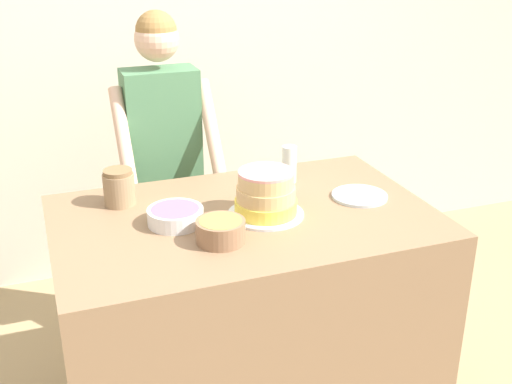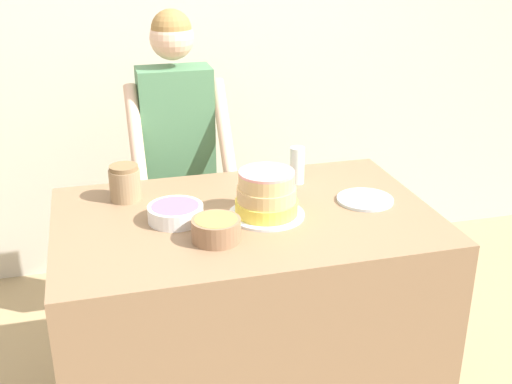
# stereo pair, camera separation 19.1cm
# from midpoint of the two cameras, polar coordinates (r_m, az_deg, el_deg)

# --- Properties ---
(wall_back) EXTENTS (10.00, 0.05, 2.60)m
(wall_back) POSITION_cam_midpoint_polar(r_m,az_deg,el_deg) (3.74, -5.31, 12.36)
(wall_back) COLOR beige
(wall_back) RESTS_ON ground_plane
(counter) EXTENTS (1.42, 0.90, 0.96)m
(counter) POSITION_cam_midpoint_polar(r_m,az_deg,el_deg) (2.65, 1.23, -11.51)
(counter) COLOR #8C6B4C
(counter) RESTS_ON ground_plane
(person_baker) EXTENTS (0.46, 0.44, 1.63)m
(person_baker) POSITION_cam_midpoint_polar(r_m,az_deg,el_deg) (3.02, -5.20, 4.10)
(person_baker) COLOR #2D2D38
(person_baker) RESTS_ON ground_plane
(cake) EXTENTS (0.29, 0.29, 0.18)m
(cake) POSITION_cam_midpoint_polar(r_m,az_deg,el_deg) (2.37, 3.25, -0.36)
(cake) COLOR silver
(cake) RESTS_ON counter
(frosting_bowl_olive) EXTENTS (0.17, 0.17, 0.08)m
(frosting_bowl_olive) POSITION_cam_midpoint_polar(r_m,az_deg,el_deg) (2.20, -1.08, -3.32)
(frosting_bowl_olive) COLOR #936B4C
(frosting_bowl_olive) RESTS_ON counter
(frosting_bowl_purple) EXTENTS (0.20, 0.20, 0.06)m
(frosting_bowl_purple) POSITION_cam_midpoint_polar(r_m,az_deg,el_deg) (2.35, -4.87, -1.86)
(frosting_bowl_purple) COLOR white
(frosting_bowl_purple) RESTS_ON counter
(drinking_glass) EXTENTS (0.06, 0.06, 0.16)m
(drinking_glass) POSITION_cam_midpoint_polar(r_m,az_deg,el_deg) (2.69, 5.72, 2.34)
(drinking_glass) COLOR silver
(drinking_glass) RESTS_ON counter
(ceramic_plate) EXTENTS (0.22, 0.22, 0.01)m
(ceramic_plate) POSITION_cam_midpoint_polar(r_m,az_deg,el_deg) (2.58, 11.78, -0.70)
(ceramic_plate) COLOR silver
(ceramic_plate) RESTS_ON counter
(stoneware_jar) EXTENTS (0.12, 0.12, 0.14)m
(stoneware_jar) POSITION_cam_midpoint_polar(r_m,az_deg,el_deg) (2.55, -9.49, 0.76)
(stoneware_jar) COLOR #9E7F5B
(stoneware_jar) RESTS_ON counter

